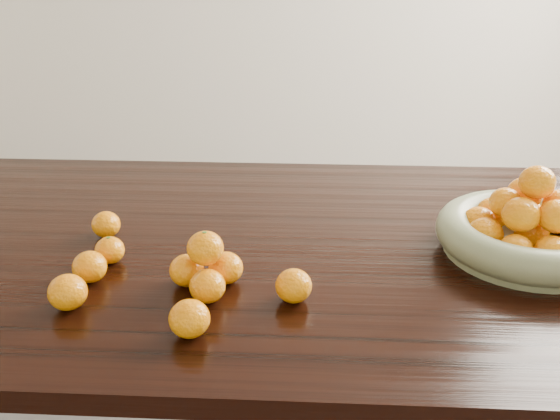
{
  "coord_description": "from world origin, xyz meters",
  "views": [
    {
      "loc": [
        0.07,
        -1.18,
        1.34
      ],
      "look_at": [
        0.01,
        -0.02,
        0.83
      ],
      "focal_mm": 40.0,
      "sensor_mm": 36.0,
      "label": 1
    }
  ],
  "objects_px": {
    "orange_pyramid": "(206,268)",
    "fruit_bowl": "(528,231)",
    "dining_table": "(277,278)",
    "loose_orange_0": "(110,250)"
  },
  "relations": [
    {
      "from": "fruit_bowl",
      "to": "dining_table",
      "type": "bearing_deg",
      "value": 176.92
    },
    {
      "from": "dining_table",
      "to": "loose_orange_0",
      "type": "height_order",
      "value": "loose_orange_0"
    },
    {
      "from": "orange_pyramid",
      "to": "fruit_bowl",
      "type": "bearing_deg",
      "value": 15.92
    },
    {
      "from": "orange_pyramid",
      "to": "loose_orange_0",
      "type": "height_order",
      "value": "orange_pyramid"
    },
    {
      "from": "fruit_bowl",
      "to": "loose_orange_0",
      "type": "height_order",
      "value": "fruit_bowl"
    },
    {
      "from": "dining_table",
      "to": "orange_pyramid",
      "type": "bearing_deg",
      "value": -119.54
    },
    {
      "from": "orange_pyramid",
      "to": "loose_orange_0",
      "type": "xyz_separation_m",
      "value": [
        -0.21,
        0.09,
        -0.02
      ]
    },
    {
      "from": "loose_orange_0",
      "to": "dining_table",
      "type": "bearing_deg",
      "value": 19.31
    },
    {
      "from": "fruit_bowl",
      "to": "orange_pyramid",
      "type": "bearing_deg",
      "value": -164.08
    },
    {
      "from": "dining_table",
      "to": "orange_pyramid",
      "type": "relative_size",
      "value": 14.86
    }
  ]
}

